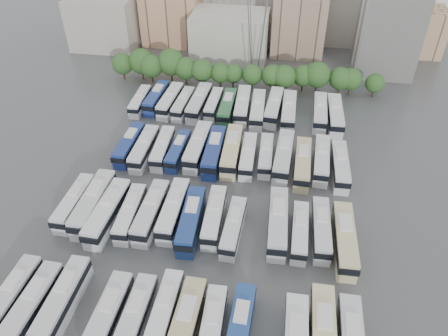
% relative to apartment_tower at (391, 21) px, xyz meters
% --- Properties ---
extents(ground, '(220.00, 220.00, 0.00)m').
position_rel_apartment_tower_xyz_m(ground, '(-34.00, -58.00, -13.00)').
color(ground, '#424447').
rests_on(ground, ground).
extents(tree_line, '(65.60, 7.66, 8.31)m').
position_rel_apartment_tower_xyz_m(tree_line, '(-36.34, -15.83, -8.75)').
color(tree_line, black).
rests_on(tree_line, ground).
extents(city_buildings, '(102.00, 35.00, 20.00)m').
position_rel_apartment_tower_xyz_m(city_buildings, '(-41.46, 13.86, -5.13)').
color(city_buildings, '#9E998E').
rests_on(city_buildings, ground).
extents(apartment_tower, '(14.00, 14.00, 26.00)m').
position_rel_apartment_tower_xyz_m(apartment_tower, '(0.00, 0.00, 0.00)').
color(apartment_tower, silver).
rests_on(apartment_tower, ground).
extents(electricity_pylon, '(9.00, 6.91, 33.83)m').
position_rel_apartment_tower_xyz_m(electricity_pylon, '(-32.00, -8.00, 5.66)').
color(electricity_pylon, slate).
rests_on(electricity_pylon, ground).
extents(bus_r0_s0, '(2.98, 12.22, 3.81)m').
position_rel_apartment_tower_xyz_m(bus_r0_s0, '(-55.58, -82.13, -11.13)').
color(bus_r0_s0, silver).
rests_on(bus_r0_s0, ground).
extents(bus_r0_s1, '(3.23, 12.60, 3.92)m').
position_rel_apartment_tower_xyz_m(bus_r0_s1, '(-52.23, -82.97, -11.07)').
color(bus_r0_s1, silver).
rests_on(bus_r0_s1, ground).
extents(bus_r0_s2, '(2.74, 12.41, 3.89)m').
position_rel_apartment_tower_xyz_m(bus_r0_s2, '(-48.76, -81.33, -11.09)').
color(bus_r0_s2, silver).
rests_on(bus_r0_s2, ground).
extents(bus_r0_s4, '(2.96, 12.63, 3.95)m').
position_rel_apartment_tower_xyz_m(bus_r0_s4, '(-42.17, -83.08, -11.06)').
color(bus_r0_s4, silver).
rests_on(bus_r0_s4, ground).
extents(bus_r0_s5, '(2.66, 11.99, 3.76)m').
position_rel_apartment_tower_xyz_m(bus_r0_s5, '(-38.80, -82.49, -11.16)').
color(bus_r0_s5, silver).
rests_on(bus_r0_s5, ground).
extents(bus_r0_s6, '(2.57, 11.59, 3.63)m').
position_rel_apartment_tower_xyz_m(bus_r0_s6, '(-35.45, -80.93, -11.22)').
color(bus_r0_s6, white).
rests_on(bus_r0_s6, ground).
extents(bus_r0_s7, '(3.11, 13.19, 4.12)m').
position_rel_apartment_tower_xyz_m(bus_r0_s7, '(-32.36, -82.78, -10.98)').
color(bus_r0_s7, tan).
rests_on(bus_r0_s7, ground).
extents(bus_r0_s8, '(2.96, 11.72, 3.65)m').
position_rel_apartment_tower_xyz_m(bus_r0_s8, '(-29.10, -82.47, -11.21)').
color(bus_r0_s8, silver).
rests_on(bus_r0_s8, ground).
extents(bus_r0_s9, '(2.90, 12.05, 3.76)m').
position_rel_apartment_tower_xyz_m(bus_r0_s9, '(-25.79, -81.84, -11.15)').
color(bus_r0_s9, navy).
rests_on(bus_r0_s9, ground).
extents(bus_r1_s0, '(2.66, 11.88, 3.72)m').
position_rel_apartment_tower_xyz_m(bus_r1_s0, '(-55.38, -63.56, -11.17)').
color(bus_r1_s0, silver).
rests_on(bus_r1_s0, ground).
extents(bus_r1_s1, '(3.13, 13.71, 4.29)m').
position_rel_apartment_tower_xyz_m(bus_r1_s1, '(-52.12, -63.44, -10.89)').
color(bus_r1_s1, silver).
rests_on(bus_r1_s1, ground).
extents(bus_r1_s2, '(3.34, 13.43, 4.19)m').
position_rel_apartment_tower_xyz_m(bus_r1_s2, '(-49.08, -65.03, -10.94)').
color(bus_r1_s2, silver).
rests_on(bus_r1_s2, ground).
extents(bus_r1_s3, '(3.01, 11.58, 3.60)m').
position_rel_apartment_tower_xyz_m(bus_r1_s3, '(-45.62, -64.39, -11.23)').
color(bus_r1_s3, silver).
rests_on(bus_r1_s3, ground).
extents(bus_r1_s4, '(2.93, 12.71, 3.98)m').
position_rel_apartment_tower_xyz_m(bus_r1_s4, '(-42.41, -63.69, -11.05)').
color(bus_r1_s4, silver).
rests_on(bus_r1_s4, ground).
extents(bus_r1_s5, '(2.85, 12.68, 3.97)m').
position_rel_apartment_tower_xyz_m(bus_r1_s5, '(-39.02, -62.72, -11.05)').
color(bus_r1_s5, silver).
rests_on(bus_r1_s5, ground).
extents(bus_r1_s6, '(3.40, 12.90, 4.01)m').
position_rel_apartment_tower_xyz_m(bus_r1_s6, '(-35.74, -64.52, -11.03)').
color(bus_r1_s6, navy).
rests_on(bus_r1_s6, ground).
extents(bus_r1_s7, '(3.03, 11.99, 3.73)m').
position_rel_apartment_tower_xyz_m(bus_r1_s7, '(-32.39, -62.98, -11.17)').
color(bus_r1_s7, silver).
rests_on(bus_r1_s7, ground).
extents(bus_r1_s8, '(2.80, 11.37, 3.55)m').
position_rel_apartment_tower_xyz_m(bus_r1_s8, '(-29.07, -64.71, -11.26)').
color(bus_r1_s8, silver).
rests_on(bus_r1_s8, ground).
extents(bus_r1_s10, '(3.42, 13.36, 4.16)m').
position_rel_apartment_tower_xyz_m(bus_r1_s10, '(-22.47, -62.88, -10.96)').
color(bus_r1_s10, silver).
rests_on(bus_r1_s10, ground).
extents(bus_r1_s11, '(2.44, 11.03, 3.46)m').
position_rel_apartment_tower_xyz_m(bus_r1_s11, '(-19.06, -63.96, -11.30)').
color(bus_r1_s11, silver).
rests_on(bus_r1_s11, ground).
extents(bus_r1_s12, '(2.93, 11.87, 3.70)m').
position_rel_apartment_tower_xyz_m(bus_r1_s12, '(-15.87, -63.00, -11.18)').
color(bus_r1_s12, silver).
rests_on(bus_r1_s12, ground).
extents(bus_r1_s13, '(3.24, 13.25, 4.14)m').
position_rel_apartment_tower_xyz_m(bus_r1_s13, '(-12.51, -64.75, -10.97)').
color(bus_r1_s13, beige).
rests_on(bus_r1_s13, ground).
extents(bus_r2_s1, '(2.76, 12.04, 3.77)m').
position_rel_apartment_tower_xyz_m(bus_r2_s1, '(-52.11, -46.23, -11.15)').
color(bus_r2_s1, navy).
rests_on(bus_r2_s1, ground).
extents(bus_r2_s2, '(2.76, 12.31, 3.86)m').
position_rel_apartment_tower_xyz_m(bus_r2_s2, '(-48.87, -47.05, -11.11)').
color(bus_r2_s2, silver).
rests_on(bus_r2_s2, ground).
extents(bus_r2_s3, '(3.08, 11.70, 3.64)m').
position_rel_apartment_tower_xyz_m(bus_r2_s3, '(-45.48, -46.20, -11.21)').
color(bus_r2_s3, silver).
rests_on(bus_r2_s3, ground).
extents(bus_r2_s4, '(2.75, 10.94, 3.41)m').
position_rel_apartment_tower_xyz_m(bus_r2_s4, '(-42.40, -46.40, -11.33)').
color(bus_r2_s4, navy).
rests_on(bus_r2_s4, ground).
extents(bus_r2_s5, '(3.19, 13.44, 4.20)m').
position_rel_apartment_tower_xyz_m(bus_r2_s5, '(-38.86, -44.93, -10.94)').
color(bus_r2_s5, silver).
rests_on(bus_r2_s5, ground).
extents(bus_r2_s6, '(3.27, 13.42, 4.19)m').
position_rel_apartment_tower_xyz_m(bus_r2_s6, '(-35.54, -46.08, -10.94)').
color(bus_r2_s6, navy).
rests_on(bus_r2_s6, ground).
extents(bus_r2_s7, '(3.41, 13.69, 4.27)m').
position_rel_apartment_tower_xyz_m(bus_r2_s7, '(-32.29, -45.30, -10.91)').
color(bus_r2_s7, beige).
rests_on(bus_r2_s7, ground).
extents(bus_r2_s8, '(2.89, 11.73, 3.66)m').
position_rel_apartment_tower_xyz_m(bus_r2_s8, '(-29.10, -46.01, -11.20)').
color(bus_r2_s8, white).
rests_on(bus_r2_s8, ground).
extents(bus_r2_s9, '(2.80, 11.23, 3.50)m').
position_rel_apartment_tower_xyz_m(bus_r2_s9, '(-25.87, -45.21, -11.28)').
color(bus_r2_s9, silver).
rests_on(bus_r2_s9, ground).
extents(bus_r2_s10, '(3.47, 13.57, 4.22)m').
position_rel_apartment_tower_xyz_m(bus_r2_s10, '(-22.60, -45.39, -10.93)').
color(bus_r2_s10, silver).
rests_on(bus_r2_s10, ground).
extents(bus_r2_s11, '(2.95, 12.87, 4.03)m').
position_rel_apartment_tower_xyz_m(bus_r2_s11, '(-19.08, -47.00, -11.02)').
color(bus_r2_s11, '#CDB98D').
rests_on(bus_r2_s11, ground).
extents(bus_r2_s12, '(3.09, 12.48, 3.89)m').
position_rel_apartment_tower_xyz_m(bus_r2_s12, '(-15.68, -45.13, -11.09)').
color(bus_r2_s12, silver).
rests_on(bus_r2_s12, ground).
extents(bus_r2_s13, '(3.01, 12.44, 3.88)m').
position_rel_apartment_tower_xyz_m(bus_r2_s13, '(-12.37, -46.57, -11.09)').
color(bus_r2_s13, silver).
rests_on(bus_r2_s13, ground).
extents(bus_r3_s0, '(2.67, 10.96, 3.42)m').
position_rel_apartment_tower_xyz_m(bus_r3_s0, '(-55.55, -29.16, -11.32)').
color(bus_r3_s0, silver).
rests_on(bus_r3_s0, ground).
extents(bus_r3_s1, '(3.11, 12.13, 3.77)m').
position_rel_apartment_tower_xyz_m(bus_r3_s1, '(-52.25, -27.37, -11.15)').
color(bus_r3_s1, navy).
rests_on(bus_r3_s1, ground).
extents(bus_r3_s2, '(3.33, 12.61, 3.92)m').
position_rel_apartment_tower_xyz_m(bus_r3_s2, '(-48.82, -28.30, -11.08)').
color(bus_r3_s2, silver).
rests_on(bus_r3_s2, ground).
extents(bus_r3_s3, '(3.07, 11.57, 3.60)m').
position_rel_apartment_tower_xyz_m(bus_r3_s3, '(-45.67, -28.88, -11.23)').
color(bus_r3_s3, silver).
rests_on(bus_r3_s3, ground).
extents(bus_r3_s4, '(3.45, 13.43, 4.18)m').
position_rel_apartment_tower_xyz_m(bus_r3_s4, '(-42.21, -28.28, -10.95)').
color(bus_r3_s4, silver).
rests_on(bus_r3_s4, ground).
extents(bus_r3_s5, '(2.61, 11.11, 3.47)m').
position_rel_apartment_tower_xyz_m(bus_r3_s5, '(-39.01, -27.75, -11.29)').
color(bus_r3_s5, silver).
rests_on(bus_r3_s5, ground).
extents(bus_r3_s6, '(2.80, 12.40, 3.88)m').
position_rel_apartment_tower_xyz_m(bus_r3_s6, '(-35.75, -29.01, -11.09)').
color(bus_r3_s6, '#2B653B').
rests_on(bus_r3_s6, ground).
extents(bus_r3_s7, '(3.47, 13.26, 4.12)m').
position_rel_apartment_tower_xyz_m(bus_r3_s7, '(-32.56, -27.86, -10.98)').
color(bus_r3_s7, silver).
rests_on(bus_r3_s7, ground).
extents(bus_r3_s8, '(3.37, 13.09, 4.07)m').
position_rel_apartment_tower_xyz_m(bus_r3_s8, '(-29.09, -29.12, -11.00)').
color(bus_r3_s8, silver).
rests_on(bus_r3_s8, ground).
extents(bus_r3_s9, '(3.54, 13.29, 4.13)m').
position_rel_apartment_tower_xyz_m(bus_r3_s9, '(-25.73, -27.50, -10.97)').
color(bus_r3_s9, silver).
rests_on(bus_r3_s9, ground).
extents(bus_r3_s10, '(2.96, 13.26, 4.16)m').
position_rel_apartment_tower_xyz_m(bus_r3_s10, '(-22.45, -28.71, -10.96)').
color(bus_r3_s10, silver).
rests_on(bus_r3_s10, ground).
extents(bus_r3_s12, '(2.96, 12.88, 4.03)m').
position_rel_apartment_tower_xyz_m(bus_r3_s12, '(-15.84, -28.04, -11.02)').
color(bus_r3_s12, silver).
rests_on(bus_r3_s12, ground).
extents(bus_r3_s13, '(3.26, 13.31, 4.15)m').
position_rel_apartment_tower_xyz_m(bus_r3_s13, '(-12.68, -28.69, -10.96)').
color(bus_r3_s13, silver).
rests_on(bus_r3_s13, ground).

